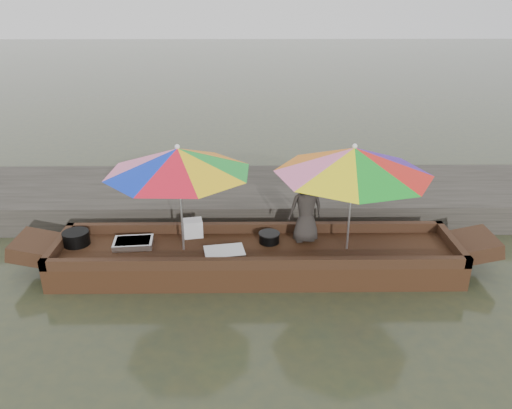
{
  "coord_description": "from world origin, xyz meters",
  "views": [
    {
      "loc": [
        -0.08,
        -6.32,
        3.72
      ],
      "look_at": [
        0.0,
        0.1,
        1.0
      ],
      "focal_mm": 35.0,
      "sensor_mm": 36.0,
      "label": 1
    }
  ],
  "objects_px": {
    "cooking_pot": "(76,238)",
    "vendor": "(306,208)",
    "charcoal_grill": "(269,238)",
    "boat_hull": "(256,260)",
    "supply_bag": "(193,228)",
    "tray_crayfish": "(133,243)",
    "umbrella_stern": "(351,199)",
    "tray_scallop": "(224,252)",
    "umbrella_bow": "(181,199)"
  },
  "relations": [
    {
      "from": "cooking_pot",
      "to": "vendor",
      "type": "distance_m",
      "value": 3.36
    },
    {
      "from": "cooking_pot",
      "to": "charcoal_grill",
      "type": "bearing_deg",
      "value": 0.55
    },
    {
      "from": "boat_hull",
      "to": "supply_bag",
      "type": "bearing_deg",
      "value": 155.31
    },
    {
      "from": "tray_crayfish",
      "to": "umbrella_stern",
      "type": "bearing_deg",
      "value": -2.18
    },
    {
      "from": "boat_hull",
      "to": "supply_bag",
      "type": "relative_size",
      "value": 20.44
    },
    {
      "from": "boat_hull",
      "to": "charcoal_grill",
      "type": "height_order",
      "value": "charcoal_grill"
    },
    {
      "from": "charcoal_grill",
      "to": "tray_scallop",
      "type": "bearing_deg",
      "value": -151.17
    },
    {
      "from": "vendor",
      "to": "umbrella_bow",
      "type": "height_order",
      "value": "umbrella_bow"
    },
    {
      "from": "charcoal_grill",
      "to": "umbrella_bow",
      "type": "xyz_separation_m",
      "value": [
        -1.23,
        -0.21,
        0.71
      ]
    },
    {
      "from": "charcoal_grill",
      "to": "umbrella_stern",
      "type": "xyz_separation_m",
      "value": [
        1.11,
        -0.21,
        0.71
      ]
    },
    {
      "from": "cooking_pot",
      "to": "supply_bag",
      "type": "bearing_deg",
      "value": 8.64
    },
    {
      "from": "tray_crayfish",
      "to": "charcoal_grill",
      "type": "distance_m",
      "value": 1.97
    },
    {
      "from": "tray_crayfish",
      "to": "umbrella_bow",
      "type": "distance_m",
      "value": 1.05
    },
    {
      "from": "supply_bag",
      "to": "vendor",
      "type": "xyz_separation_m",
      "value": [
        1.66,
        -0.17,
        0.38
      ]
    },
    {
      "from": "tray_crayfish",
      "to": "supply_bag",
      "type": "height_order",
      "value": "supply_bag"
    },
    {
      "from": "boat_hull",
      "to": "tray_scallop",
      "type": "xyz_separation_m",
      "value": [
        -0.45,
        -0.15,
        0.21
      ]
    },
    {
      "from": "charcoal_grill",
      "to": "umbrella_bow",
      "type": "height_order",
      "value": "umbrella_bow"
    },
    {
      "from": "tray_scallop",
      "to": "cooking_pot",
      "type": "bearing_deg",
      "value": 171.43
    },
    {
      "from": "tray_crayfish",
      "to": "supply_bag",
      "type": "distance_m",
      "value": 0.9
    },
    {
      "from": "tray_crayfish",
      "to": "cooking_pot",
      "type": "bearing_deg",
      "value": 175.72
    },
    {
      "from": "vendor",
      "to": "umbrella_stern",
      "type": "relative_size",
      "value": 0.48
    },
    {
      "from": "boat_hull",
      "to": "tray_scallop",
      "type": "bearing_deg",
      "value": -161.84
    },
    {
      "from": "cooking_pot",
      "to": "umbrella_stern",
      "type": "bearing_deg",
      "value": -2.63
    },
    {
      "from": "boat_hull",
      "to": "umbrella_bow",
      "type": "xyz_separation_m",
      "value": [
        -1.03,
        0.0,
        0.95
      ]
    },
    {
      "from": "umbrella_bow",
      "to": "charcoal_grill",
      "type": "bearing_deg",
      "value": 9.54
    },
    {
      "from": "tray_scallop",
      "to": "vendor",
      "type": "bearing_deg",
      "value": 19.48
    },
    {
      "from": "umbrella_stern",
      "to": "boat_hull",
      "type": "bearing_deg",
      "value": 180.0
    },
    {
      "from": "vendor",
      "to": "umbrella_stern",
      "type": "height_order",
      "value": "umbrella_stern"
    },
    {
      "from": "boat_hull",
      "to": "supply_bag",
      "type": "height_order",
      "value": "supply_bag"
    },
    {
      "from": "vendor",
      "to": "umbrella_stern",
      "type": "xyz_separation_m",
      "value": [
        0.58,
        -0.27,
        0.26
      ]
    },
    {
      "from": "tray_scallop",
      "to": "supply_bag",
      "type": "relative_size",
      "value": 1.98
    },
    {
      "from": "tray_crayfish",
      "to": "tray_scallop",
      "type": "bearing_deg",
      "value": -11.22
    },
    {
      "from": "umbrella_bow",
      "to": "umbrella_stern",
      "type": "relative_size",
      "value": 0.93
    },
    {
      "from": "vendor",
      "to": "cooking_pot",
      "type": "bearing_deg",
      "value": -9.64
    },
    {
      "from": "cooking_pot",
      "to": "umbrella_stern",
      "type": "height_order",
      "value": "umbrella_stern"
    },
    {
      "from": "cooking_pot",
      "to": "tray_crayfish",
      "type": "xyz_separation_m",
      "value": [
        0.84,
        -0.06,
        -0.05
      ]
    },
    {
      "from": "charcoal_grill",
      "to": "umbrella_stern",
      "type": "relative_size",
      "value": 0.14
    },
    {
      "from": "charcoal_grill",
      "to": "boat_hull",
      "type": "bearing_deg",
      "value": -133.31
    },
    {
      "from": "tray_crayfish",
      "to": "tray_scallop",
      "type": "relative_size",
      "value": 1.0
    },
    {
      "from": "tray_crayfish",
      "to": "umbrella_bow",
      "type": "xyz_separation_m",
      "value": [
        0.74,
        -0.12,
        0.73
      ]
    },
    {
      "from": "boat_hull",
      "to": "tray_scallop",
      "type": "height_order",
      "value": "tray_scallop"
    },
    {
      "from": "tray_scallop",
      "to": "umbrella_bow",
      "type": "bearing_deg",
      "value": 166.0
    },
    {
      "from": "tray_scallop",
      "to": "charcoal_grill",
      "type": "bearing_deg",
      "value": 28.83
    },
    {
      "from": "tray_crayfish",
      "to": "umbrella_bow",
      "type": "bearing_deg",
      "value": -8.97
    },
    {
      "from": "supply_bag",
      "to": "vendor",
      "type": "distance_m",
      "value": 1.72
    },
    {
      "from": "tray_scallop",
      "to": "vendor",
      "type": "relative_size",
      "value": 0.54
    },
    {
      "from": "vendor",
      "to": "umbrella_bow",
      "type": "xyz_separation_m",
      "value": [
        -1.76,
        -0.27,
        0.26
      ]
    },
    {
      "from": "boat_hull",
      "to": "vendor",
      "type": "bearing_deg",
      "value": 20.29
    },
    {
      "from": "vendor",
      "to": "boat_hull",
      "type": "bearing_deg",
      "value": 9.15
    },
    {
      "from": "supply_bag",
      "to": "vendor",
      "type": "bearing_deg",
      "value": -5.71
    }
  ]
}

